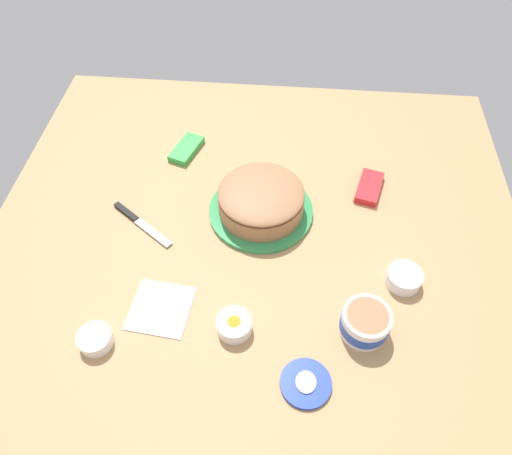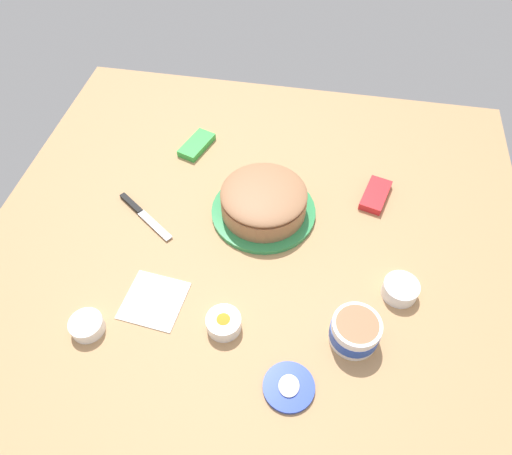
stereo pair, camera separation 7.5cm
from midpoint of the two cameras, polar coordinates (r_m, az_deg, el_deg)
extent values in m
plane|color=tan|center=(1.34, 1.09, -2.51)|extent=(1.54, 1.54, 0.00)
cylinder|color=#339351|center=(1.41, 2.42, 1.91)|extent=(0.31, 0.31, 0.01)
cylinder|color=#DBB77A|center=(1.39, 2.46, 2.78)|extent=(0.23, 0.23, 0.05)
cylinder|color=#9E6B47|center=(1.38, 2.47, 2.91)|extent=(0.25, 0.25, 0.06)
ellipsoid|color=#9E6B47|center=(1.35, 2.53, 4.03)|extent=(0.25, 0.25, 0.04)
cylinder|color=white|center=(1.19, 13.58, -12.05)|extent=(0.12, 0.12, 0.08)
cylinder|color=#2347B2|center=(1.20, 13.55, -12.13)|extent=(0.12, 0.12, 0.03)
cylinder|color=#9E6B47|center=(1.17, 13.87, -11.35)|extent=(0.10, 0.10, 0.01)
cylinder|color=#233DAD|center=(1.15, 5.91, -18.56)|extent=(0.12, 0.12, 0.01)
ellipsoid|color=white|center=(1.14, 5.94, -18.42)|extent=(0.05, 0.05, 0.01)
cube|color=silver|center=(1.40, -10.56, 0.21)|extent=(0.10, 0.13, 0.00)
cube|color=black|center=(1.47, -13.32, 2.79)|extent=(0.07, 0.09, 0.01)
cylinder|color=white|center=(1.19, -2.07, -11.45)|extent=(0.09, 0.09, 0.04)
cylinder|color=orange|center=(1.19, -2.07, -11.32)|extent=(0.07, 0.07, 0.01)
ellipsoid|color=orange|center=(1.18, -2.08, -11.17)|extent=(0.06, 0.06, 0.02)
cylinder|color=white|center=(1.25, -17.97, -11.19)|extent=(0.08, 0.08, 0.04)
cylinder|color=#B251C6|center=(1.25, -17.98, -11.17)|extent=(0.07, 0.07, 0.01)
ellipsoid|color=#B251C6|center=(1.24, -18.06, -11.02)|extent=(0.06, 0.06, 0.02)
cylinder|color=white|center=(1.30, 18.50, -7.10)|extent=(0.09, 0.09, 0.04)
cylinder|color=green|center=(1.30, 18.55, -7.01)|extent=(0.08, 0.08, 0.01)
ellipsoid|color=green|center=(1.29, 18.62, -6.84)|extent=(0.06, 0.06, 0.02)
cube|color=red|center=(1.50, 15.52, 3.73)|extent=(0.15, 0.10, 0.02)
cube|color=green|center=(1.62, -5.79, 9.78)|extent=(0.15, 0.11, 0.02)
cube|color=white|center=(1.26, -10.47, -8.62)|extent=(0.16, 0.16, 0.01)
camera|label=1|loc=(0.04, -88.40, 2.01)|focal=33.37mm
camera|label=2|loc=(0.04, 91.60, -2.01)|focal=33.37mm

